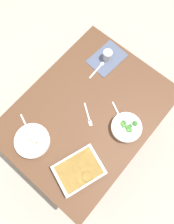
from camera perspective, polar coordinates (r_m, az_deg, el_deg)
The scene contains 11 objects.
ground_plane at distance 2.25m, azimuth -0.00°, elevation -5.54°, with size 6.00×6.00×0.00m, color #B2A899.
dining_table at distance 1.61m, azimuth -0.00°, elevation -0.94°, with size 1.20×0.90×0.74m.
placemat at distance 1.71m, azimuth 5.42°, elevation 14.20°, with size 0.28×0.20×0.00m, color #4C5670.
stew_bowl at distance 1.49m, azimuth -14.48°, elevation -7.55°, with size 0.24×0.24×0.06m.
broccoli_bowl at distance 1.49m, azimuth 10.58°, elevation -4.10°, with size 0.21×0.21×0.07m.
baking_dish at distance 1.43m, azimuth -2.18°, elevation -15.36°, with size 0.36×0.31×0.06m.
drink_cup at distance 1.68m, azimuth 5.53°, elevation 14.85°, with size 0.07×0.07×0.08m.
spoon_by_stew at distance 1.55m, azimuth -15.83°, elevation -4.16°, with size 0.08×0.17×0.01m.
spoon_by_broccoli at distance 1.53m, azimuth 8.67°, elevation -0.91°, with size 0.09×0.17×0.01m.
spoon_spare at distance 1.67m, azimuth 3.16°, elevation 11.84°, with size 0.18×0.03×0.01m.
fork_on_table at distance 1.52m, azimuth 0.33°, elevation -1.11°, with size 0.11×0.16×0.01m.
Camera 1 is at (-0.34, -0.29, 2.20)m, focal length 33.94 mm.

